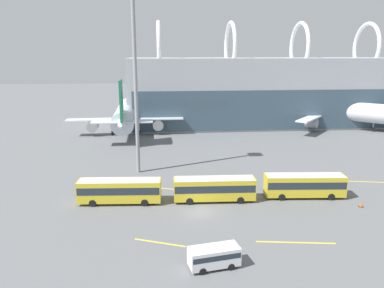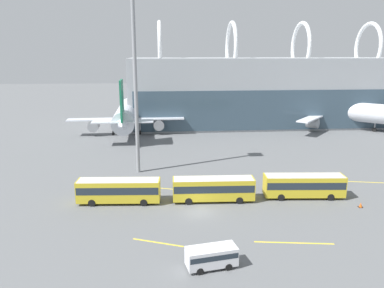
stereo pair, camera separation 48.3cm
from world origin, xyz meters
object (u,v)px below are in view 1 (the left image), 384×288
shuttle_bus_0 (120,190)px  shuttle_bus_2 (304,184)px  service_van_foreground (214,256)px  shuttle_bus_1 (214,188)px  traffic_cone_0 (361,204)px  floodlight_mast (135,61)px  airliner_parked_remote (327,110)px  airliner_at_gate_far (125,115)px

shuttle_bus_0 → shuttle_bus_2: 26.65m
shuttle_bus_0 → service_van_foreground: size_ratio=2.21×
shuttle_bus_1 → shuttle_bus_0: bearing=-179.8°
shuttle_bus_0 → traffic_cone_0: bearing=-3.9°
service_van_foreground → floodlight_mast: size_ratio=0.17×
airliner_parked_remote → shuttle_bus_0: bearing=-95.6°
airliner_parked_remote → traffic_cone_0: (-20.68, -56.26, -4.56)m
airliner_parked_remote → shuttle_bus_1: (-40.52, -52.24, -2.91)m
airliner_parked_remote → shuttle_bus_1: airliner_parked_remote is taller
shuttle_bus_0 → shuttle_bus_2: same height
airliner_parked_remote → shuttle_bus_0: 74.76m
shuttle_bus_1 → floodlight_mast: 25.23m
service_van_foreground → floodlight_mast: floodlight_mast is taller
service_van_foreground → traffic_cone_0: (22.42, 12.91, -0.93)m
shuttle_bus_0 → service_van_foreground: 20.45m
shuttle_bus_1 → traffic_cone_0: (19.84, -4.02, -1.65)m
airliner_at_gate_far → service_van_foreground: airliner_at_gate_far is taller
service_van_foreground → floodlight_mast: 37.18m
airliner_at_gate_far → shuttle_bus_2: (29.38, -46.66, -3.05)m
airliner_at_gate_far → shuttle_bus_1: airliner_at_gate_far is taller
shuttle_bus_0 → airliner_at_gate_far: bearing=97.2°
shuttle_bus_0 → traffic_cone_0: 33.51m
traffic_cone_0 → shuttle_bus_1: bearing=168.6°
airliner_at_gate_far → shuttle_bus_2: bearing=-149.1°
floodlight_mast → traffic_cone_0: bearing=-30.5°
shuttle_bus_1 → service_van_foreground: (-2.58, -16.92, -0.71)m
airliner_at_gate_far → floodlight_mast: floodlight_mast is taller
airliner_parked_remote → traffic_cone_0: bearing=-69.6°
shuttle_bus_2 → service_van_foreground: size_ratio=2.22×
airliner_parked_remote → shuttle_bus_0: airliner_parked_remote is taller
airliner_parked_remote → floodlight_mast: 65.85m
shuttle_bus_1 → service_van_foreground: bearing=-96.5°
airliner_at_gate_far → shuttle_bus_0: airliner_at_gate_far is taller
shuttle_bus_1 → traffic_cone_0: bearing=-9.2°
airliner_at_gate_far → traffic_cone_0: (35.90, -50.87, -4.70)m
service_van_foreground → shuttle_bus_0: bearing=111.5°
service_van_foreground → floodlight_mast: bearing=95.4°
shuttle_bus_2 → traffic_cone_0: (6.51, -4.21, -1.65)m
shuttle_bus_0 → floodlight_mast: bearing=85.8°
shuttle_bus_0 → shuttle_bus_1: 13.33m
airliner_at_gate_far → floodlight_mast: 35.80m
airliner_parked_remote → traffic_cone_0: 60.11m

